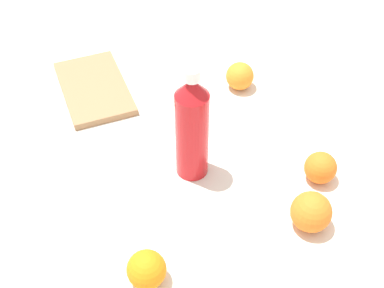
{
  "coord_description": "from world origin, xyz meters",
  "views": [
    {
      "loc": [
        0.78,
        -0.02,
        0.9
      ],
      "look_at": [
        -0.03,
        0.01,
        0.08
      ],
      "focal_mm": 51.15,
      "sensor_mm": 36.0,
      "label": 1
    }
  ],
  "objects_px": {
    "orange_0": "(146,270)",
    "orange_3": "(320,168)",
    "cutting_board": "(94,88)",
    "orange_2": "(311,212)",
    "water_bottle": "(192,127)",
    "orange_1": "(240,76)"
  },
  "relations": [
    {
      "from": "orange_0",
      "to": "cutting_board",
      "type": "bearing_deg",
      "value": -165.16
    },
    {
      "from": "water_bottle",
      "to": "orange_2",
      "type": "distance_m",
      "value": 0.29
    },
    {
      "from": "orange_0",
      "to": "orange_3",
      "type": "xyz_separation_m",
      "value": [
        -0.24,
        0.37,
        -0.0
      ]
    },
    {
      "from": "water_bottle",
      "to": "orange_0",
      "type": "relative_size",
      "value": 3.78
    },
    {
      "from": "water_bottle",
      "to": "orange_3",
      "type": "height_order",
      "value": "water_bottle"
    },
    {
      "from": "orange_0",
      "to": "cutting_board",
      "type": "distance_m",
      "value": 0.57
    },
    {
      "from": "orange_2",
      "to": "cutting_board",
      "type": "height_order",
      "value": "orange_2"
    },
    {
      "from": "orange_0",
      "to": "orange_1",
      "type": "xyz_separation_m",
      "value": [
        -0.55,
        0.22,
        -0.0
      ]
    },
    {
      "from": "orange_2",
      "to": "orange_1",
      "type": "bearing_deg",
      "value": -167.63
    },
    {
      "from": "orange_0",
      "to": "orange_3",
      "type": "bearing_deg",
      "value": 122.9
    },
    {
      "from": "orange_2",
      "to": "water_bottle",
      "type": "bearing_deg",
      "value": -124.69
    },
    {
      "from": "orange_1",
      "to": "cutting_board",
      "type": "bearing_deg",
      "value": -89.76
    },
    {
      "from": "water_bottle",
      "to": "orange_1",
      "type": "height_order",
      "value": "water_bottle"
    },
    {
      "from": "water_bottle",
      "to": "cutting_board",
      "type": "relative_size",
      "value": 1.07
    },
    {
      "from": "orange_0",
      "to": "orange_2",
      "type": "bearing_deg",
      "value": 109.72
    },
    {
      "from": "orange_1",
      "to": "orange_2",
      "type": "distance_m",
      "value": 0.45
    },
    {
      "from": "orange_0",
      "to": "orange_1",
      "type": "distance_m",
      "value": 0.6
    },
    {
      "from": "orange_2",
      "to": "orange_3",
      "type": "relative_size",
      "value": 1.18
    },
    {
      "from": "orange_0",
      "to": "orange_3",
      "type": "height_order",
      "value": "orange_0"
    },
    {
      "from": "orange_0",
      "to": "orange_3",
      "type": "relative_size",
      "value": 1.05
    },
    {
      "from": "orange_3",
      "to": "cutting_board",
      "type": "height_order",
      "value": "orange_3"
    },
    {
      "from": "water_bottle",
      "to": "orange_3",
      "type": "bearing_deg",
      "value": 74.11
    }
  ]
}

